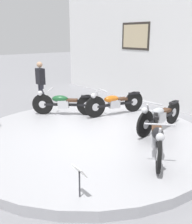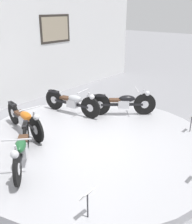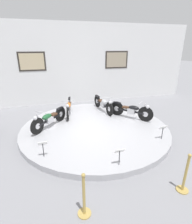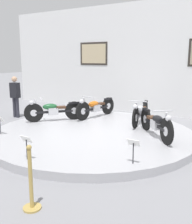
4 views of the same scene
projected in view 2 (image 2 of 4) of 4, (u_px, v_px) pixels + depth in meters
ground_plane at (93, 146)px, 6.50m from camera, size 60.00×60.00×0.00m
display_platform at (93, 143)px, 6.46m from camera, size 5.84×5.84×0.19m
motorcycle_green at (22, 148)px, 5.25m from camera, size 1.36×1.51×0.79m
motorcycle_orange at (25, 119)px, 6.62m from camera, size 0.55×1.96×0.79m
motorcycle_silver at (73, 102)px, 7.82m from camera, size 0.54×1.97×0.80m
motorcycle_black at (123, 102)px, 7.74m from camera, size 1.39×1.53×0.81m
info_placard_front_left at (87, 198)px, 3.91m from camera, size 0.26×0.11×0.51m
info_placard_front_right at (192, 118)px, 6.70m from camera, size 0.26×0.11×0.51m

